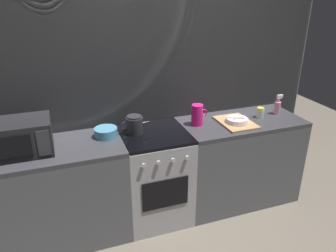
{
  "coord_description": "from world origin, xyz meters",
  "views": [
    {
      "loc": [
        -0.78,
        -2.55,
        2.12
      ],
      "look_at": [
        0.13,
        0.0,
        0.95
      ],
      "focal_mm": 34.95,
      "sensor_mm": 36.0,
      "label": 1
    }
  ],
  "objects": [
    {
      "name": "counter_left",
      "position": [
        -0.9,
        0.0,
        0.45
      ],
      "size": [
        1.2,
        0.6,
        0.9
      ],
      "color": "#515459",
      "rests_on": "ground_plane"
    },
    {
      "name": "dish_pile",
      "position": [
        0.8,
        -0.06,
        0.92
      ],
      "size": [
        0.3,
        0.4,
        0.07
      ],
      "color": "tan",
      "rests_on": "counter_right"
    },
    {
      "name": "spray_bottle",
      "position": [
        1.33,
        0.03,
        0.98
      ],
      "size": [
        0.08,
        0.06,
        0.2
      ],
      "color": "pink",
      "rests_on": "counter_right"
    },
    {
      "name": "mixing_bowl",
      "position": [
        -0.42,
        0.07,
        0.94
      ],
      "size": [
        0.2,
        0.2,
        0.08
      ],
      "primitive_type": "cylinder",
      "color": "teal",
      "rests_on": "counter_left"
    },
    {
      "name": "pitcher",
      "position": [
        0.44,
        0.05,
        1.0
      ],
      "size": [
        0.16,
        0.11,
        0.2
      ],
      "color": "#E5197A",
      "rests_on": "counter_right"
    },
    {
      "name": "spice_jar",
      "position": [
        1.11,
        -0.0,
        0.95
      ],
      "size": [
        0.08,
        0.08,
        0.1
      ],
      "color": "silver",
      "rests_on": "counter_right"
    },
    {
      "name": "stove_unit",
      "position": [
        -0.0,
        -0.0,
        0.45
      ],
      "size": [
        0.6,
        0.63,
        0.9
      ],
      "color": "#9E9EA3",
      "rests_on": "ground_plane"
    },
    {
      "name": "microwave",
      "position": [
        -1.08,
        -0.0,
        1.04
      ],
      "size": [
        0.46,
        0.35,
        0.27
      ],
      "color": "black",
      "rests_on": "counter_left"
    },
    {
      "name": "back_wall",
      "position": [
        0.0,
        0.32,
        1.2
      ],
      "size": [
        3.6,
        0.05,
        2.4
      ],
      "color": "gray",
      "rests_on": "ground_plane"
    },
    {
      "name": "kettle",
      "position": [
        -0.16,
        0.06,
        0.98
      ],
      "size": [
        0.28,
        0.15,
        0.17
      ],
      "color": "#262628",
      "rests_on": "stove_unit"
    },
    {
      "name": "ground_plane",
      "position": [
        0.0,
        0.0,
        0.0
      ],
      "size": [
        8.0,
        8.0,
        0.0
      ],
      "primitive_type": "plane",
      "color": "#6B6054"
    },
    {
      "name": "counter_right",
      "position": [
        0.9,
        0.0,
        0.45
      ],
      "size": [
        1.2,
        0.6,
        0.9
      ],
      "color": "#515459",
      "rests_on": "ground_plane"
    }
  ]
}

